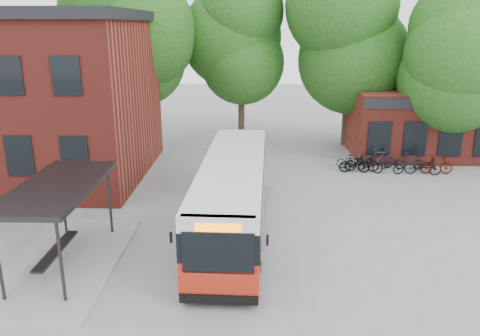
{
  "coord_description": "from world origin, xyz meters",
  "views": [
    {
      "loc": [
        1.81,
        -15.07,
        7.79
      ],
      "look_at": [
        1.28,
        3.78,
        2.0
      ],
      "focal_mm": 35.0,
      "sensor_mm": 36.0,
      "label": 1
    }
  ],
  "objects_px": {
    "bicycle_0": "(351,162)",
    "bicycle_1": "(355,164)",
    "bicycle_3": "(379,158)",
    "bicycle_4": "(388,166)",
    "bicycle_6": "(423,166)",
    "bus_shelter": "(62,225)",
    "bicycle_2": "(362,163)",
    "bicycle_5": "(410,161)",
    "city_bus": "(233,196)",
    "bicycle_7": "(437,165)"
  },
  "relations": [
    {
      "from": "bicycle_1",
      "to": "bicycle_2",
      "type": "relative_size",
      "value": 0.9
    },
    {
      "from": "bicycle_1",
      "to": "bicycle_4",
      "type": "bearing_deg",
      "value": -92.25
    },
    {
      "from": "bicycle_0",
      "to": "bicycle_6",
      "type": "height_order",
      "value": "bicycle_6"
    },
    {
      "from": "bicycle_0",
      "to": "bicycle_1",
      "type": "distance_m",
      "value": 0.7
    },
    {
      "from": "bus_shelter",
      "to": "city_bus",
      "type": "bearing_deg",
      "value": 28.18
    },
    {
      "from": "bicycle_1",
      "to": "bicycle_5",
      "type": "xyz_separation_m",
      "value": [
        3.2,
        0.66,
        -0.02
      ]
    },
    {
      "from": "city_bus",
      "to": "bicycle_2",
      "type": "distance_m",
      "value": 10.45
    },
    {
      "from": "city_bus",
      "to": "bicycle_6",
      "type": "xyz_separation_m",
      "value": [
        9.95,
        7.38,
        -0.91
      ]
    },
    {
      "from": "city_bus",
      "to": "bicycle_6",
      "type": "bearing_deg",
      "value": 38.54
    },
    {
      "from": "bicycle_5",
      "to": "bicycle_6",
      "type": "distance_m",
      "value": 0.99
    },
    {
      "from": "city_bus",
      "to": "bicycle_2",
      "type": "relative_size",
      "value": 5.96
    },
    {
      "from": "bicycle_1",
      "to": "bicycle_6",
      "type": "height_order",
      "value": "bicycle_1"
    },
    {
      "from": "bicycle_7",
      "to": "bicycle_3",
      "type": "bearing_deg",
      "value": 71.69
    },
    {
      "from": "bicycle_1",
      "to": "bicycle_5",
      "type": "relative_size",
      "value": 1.03
    },
    {
      "from": "bicycle_7",
      "to": "bus_shelter",
      "type": "bearing_deg",
      "value": 125.72
    },
    {
      "from": "bicycle_2",
      "to": "bicycle_6",
      "type": "bearing_deg",
      "value": -97.35
    },
    {
      "from": "bicycle_5",
      "to": "bus_shelter",
      "type": "bearing_deg",
      "value": 135.58
    },
    {
      "from": "bicycle_4",
      "to": "bicycle_5",
      "type": "xyz_separation_m",
      "value": [
        1.42,
        0.82,
        0.05
      ]
    },
    {
      "from": "bicycle_2",
      "to": "bicycle_7",
      "type": "distance_m",
      "value": 3.96
    },
    {
      "from": "city_bus",
      "to": "bicycle_5",
      "type": "xyz_separation_m",
      "value": [
        9.53,
        8.28,
        -0.93
      ]
    },
    {
      "from": "bicycle_5",
      "to": "bicycle_1",
      "type": "bearing_deg",
      "value": 110.54
    },
    {
      "from": "bicycle_7",
      "to": "city_bus",
      "type": "bearing_deg",
      "value": 127.94
    },
    {
      "from": "city_bus",
      "to": "bicycle_0",
      "type": "height_order",
      "value": "city_bus"
    },
    {
      "from": "bus_shelter",
      "to": "bicycle_4",
      "type": "height_order",
      "value": "bus_shelter"
    },
    {
      "from": "bicycle_0",
      "to": "bicycle_6",
      "type": "relative_size",
      "value": 0.85
    },
    {
      "from": "bus_shelter",
      "to": "bicycle_7",
      "type": "bearing_deg",
      "value": 32.8
    },
    {
      "from": "bicycle_4",
      "to": "bicycle_5",
      "type": "height_order",
      "value": "bicycle_5"
    },
    {
      "from": "bicycle_2",
      "to": "bicycle_4",
      "type": "xyz_separation_m",
      "value": [
        1.32,
        -0.43,
        -0.06
      ]
    },
    {
      "from": "bicycle_3",
      "to": "bicycle_4",
      "type": "relative_size",
      "value": 1.11
    },
    {
      "from": "bicycle_0",
      "to": "bicycle_1",
      "type": "relative_size",
      "value": 0.97
    },
    {
      "from": "bus_shelter",
      "to": "bicycle_1",
      "type": "bearing_deg",
      "value": 41.7
    },
    {
      "from": "bicycle_1",
      "to": "bicycle_3",
      "type": "relative_size",
      "value": 0.91
    },
    {
      "from": "city_bus",
      "to": "bicycle_4",
      "type": "bearing_deg",
      "value": 44.59
    },
    {
      "from": "bicycle_0",
      "to": "bicycle_4",
      "type": "bearing_deg",
      "value": -98.39
    },
    {
      "from": "city_bus",
      "to": "bicycle_2",
      "type": "bearing_deg",
      "value": 51.28
    },
    {
      "from": "bicycle_3",
      "to": "bicycle_5",
      "type": "height_order",
      "value": "bicycle_3"
    },
    {
      "from": "bicycle_2",
      "to": "bicycle_7",
      "type": "height_order",
      "value": "bicycle_7"
    },
    {
      "from": "bicycle_1",
      "to": "bicycle_4",
      "type": "height_order",
      "value": "bicycle_1"
    },
    {
      "from": "bicycle_0",
      "to": "bicycle_6",
      "type": "bearing_deg",
      "value": -87.68
    },
    {
      "from": "bicycle_3",
      "to": "bicycle_5",
      "type": "xyz_separation_m",
      "value": [
        1.63,
        -0.34,
        -0.07
      ]
    },
    {
      "from": "bus_shelter",
      "to": "bicycle_7",
      "type": "distance_m",
      "value": 19.42
    },
    {
      "from": "bicycle_0",
      "to": "bicycle_1",
      "type": "bearing_deg",
      "value": -159.59
    },
    {
      "from": "bicycle_0",
      "to": "bicycle_7",
      "type": "relative_size",
      "value": 0.94
    },
    {
      "from": "bus_shelter",
      "to": "bicycle_0",
      "type": "relative_size",
      "value": 4.3
    },
    {
      "from": "bicycle_3",
      "to": "bicycle_6",
      "type": "height_order",
      "value": "bicycle_3"
    },
    {
      "from": "bicycle_0",
      "to": "bicycle_4",
      "type": "relative_size",
      "value": 0.98
    },
    {
      "from": "bicycle_4",
      "to": "bicycle_7",
      "type": "bearing_deg",
      "value": -83.76
    },
    {
      "from": "bicycle_2",
      "to": "bicycle_6",
      "type": "xyz_separation_m",
      "value": [
        3.16,
        -0.51,
        0.01
      ]
    },
    {
      "from": "bicycle_1",
      "to": "bicycle_7",
      "type": "xyz_separation_m",
      "value": [
        4.4,
        -0.1,
        0.01
      ]
    },
    {
      "from": "city_bus",
      "to": "bicycle_3",
      "type": "bearing_deg",
      "value": 49.5
    }
  ]
}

